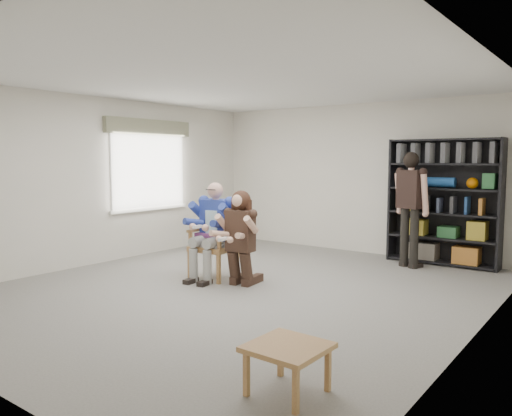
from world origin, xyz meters
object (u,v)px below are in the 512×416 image
Objects in this scene: seated_man at (213,230)px; side_table at (288,369)px; bookshelf at (444,202)px; kneeling_woman at (239,239)px; standing_man at (410,211)px; armchair at (214,242)px.

side_table is at bearing -46.59° from seated_man.
bookshelf reaches higher than side_table.
standing_man is at bearing 54.00° from kneeling_woman.
kneeling_woman is at bearing -18.38° from seated_man.
side_table is at bearing -85.04° from bookshelf.
kneeling_woman is 0.63× the size of bookshelf.
standing_man is at bearing 43.89° from armchair.
armchair is 0.77× the size of seated_man.
bookshelf reaches higher than standing_man.
kneeling_woman is at bearing -100.13° from standing_man.
seated_man is at bearing 140.11° from side_table.
armchair is 3.24m from standing_man.
kneeling_woman is 3.68m from bookshelf.
standing_man is (2.04, 2.49, 0.38)m from armchair.
standing_man reaches higher than armchair.
seated_man is 3.78m from side_table.
standing_man is at bearing 43.89° from seated_man.
kneeling_woman reaches higher than side_table.
standing_man reaches higher than side_table.
standing_man is (-0.36, -0.57, -0.12)m from bookshelf.
bookshelf reaches higher than seated_man.
standing_man is 5.02m from side_table.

